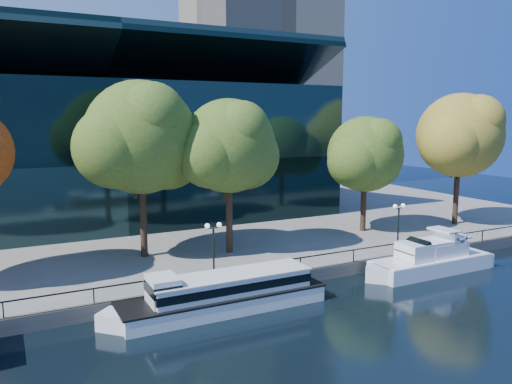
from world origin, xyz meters
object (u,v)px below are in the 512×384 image
tree_5 (461,137)px  lamp_2 (399,216)px  tour_boat (219,293)px  lamp_1 (213,237)px  tree_2 (143,140)px  cruiser_far (443,259)px  cruiser_near (427,260)px  tree_4 (367,156)px  tree_3 (231,148)px

tree_5 → lamp_2: tree_5 is taller
tour_boat → lamp_1: (1.09, 3.54, 2.78)m
tree_2 → tree_5: 33.45m
tour_boat → lamp_1: lamp_1 is taller
tree_5 → tour_boat: bearing=-164.4°
lamp_1 → tree_5: bearing=9.9°
cruiser_far → tree_5: (12.11, 9.30, 9.37)m
cruiser_near → tree_4: size_ratio=1.03×
tree_3 → lamp_1: size_ratio=3.22×
lamp_1 → tree_4: bearing=20.2°
tour_boat → lamp_2: bearing=10.9°
cruiser_near → tree_2: bearing=149.4°
tree_3 → lamp_1: (-4.00, -5.81, -5.90)m
tree_2 → lamp_2: size_ratio=3.56×
tour_boat → cruiser_near: cruiser_near is taller
lamp_1 → tree_2: bearing=109.6°
tour_boat → cruiser_near: bearing=-0.8°
cruiser_near → cruiser_far: size_ratio=1.27×
tree_2 → lamp_1: 10.62m
cruiser_far → tree_5: bearing=37.5°
lamp_1 → cruiser_far: bearing=-12.2°
tree_2 → tree_3: tree_2 is taller
tour_boat → lamp_1: 4.63m
cruiser_far → tree_2: (-21.24, 11.80, 9.65)m
tree_3 → tree_5: 26.57m
cruiser_far → tree_4: (0.99, 11.14, 7.65)m
cruiser_far → lamp_1: lamp_1 is taller
tree_3 → tree_4: bearing=5.0°
tree_2 → lamp_2: bearing=-21.3°
tree_5 → lamp_1: tree_5 is taller
tree_3 → lamp_1: 9.19m
tour_boat → lamp_1: bearing=72.8°
tree_2 → tree_4: size_ratio=1.24×
tree_5 → lamp_1: size_ratio=3.47×
tour_boat → lamp_2: size_ratio=3.71×
cruiser_near → lamp_1: 17.53m
tour_boat → tree_2: 14.84m
cruiser_far → tree_5: size_ratio=0.67×
lamp_2 → tree_4: bearing=73.0°
tour_boat → tree_3: size_ratio=1.15×
tree_4 → lamp_2: 8.80m
cruiser_near → tree_4: bearing=76.7°
tree_4 → tree_2: bearing=178.3°
cruiser_far → lamp_2: lamp_2 is taller
tree_3 → tour_boat: bearing=-118.6°
cruiser_far → tree_5: 17.92m
tree_3 → lamp_2: tree_3 is taller
tour_boat → tree_2: size_ratio=1.04×
cruiser_near → cruiser_far: cruiser_near is taller
cruiser_far → lamp_2: 5.14m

